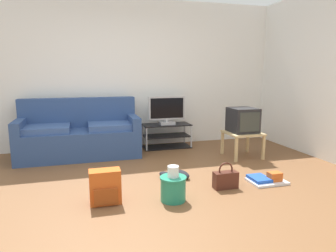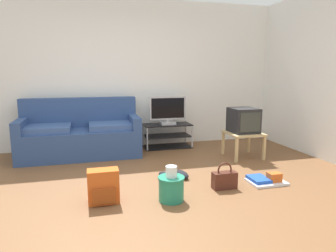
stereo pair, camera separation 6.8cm
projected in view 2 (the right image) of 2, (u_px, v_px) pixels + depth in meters
ground_plane at (145, 195)px, 3.44m from camera, size 9.00×9.80×0.02m
wall_back at (120, 74)px, 5.53m from camera, size 9.00×0.10×2.70m
wall_right at (323, 74)px, 4.77m from camera, size 0.10×3.60×2.70m
couch at (81, 135)px, 5.01m from camera, size 1.92×0.83×0.95m
tv_stand at (167, 136)px, 5.59m from camera, size 0.87×0.42×0.44m
flat_tv at (168, 111)px, 5.49m from camera, size 0.68×0.22×0.52m
side_table at (243, 136)px, 4.91m from camera, size 0.54×0.54×0.42m
crt_tv at (243, 120)px, 4.88m from camera, size 0.42×0.43×0.40m
backpack at (103, 187)px, 3.19m from camera, size 0.33×0.25×0.37m
handbag at (224, 179)px, 3.60m from camera, size 0.29×0.13×0.32m
cleaning_bucket at (171, 187)px, 3.25m from camera, size 0.29×0.29×0.39m
sneakers_pair at (174, 175)px, 3.96m from camera, size 0.42×0.31×0.09m
floor_tray at (266, 180)px, 3.79m from camera, size 0.45×0.33×0.14m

